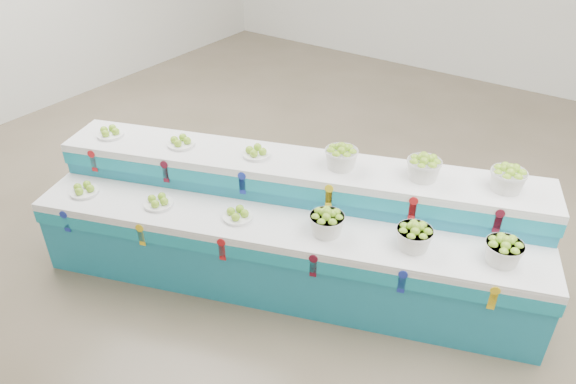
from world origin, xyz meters
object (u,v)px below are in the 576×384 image
Objects in this scene: basket_lower_left at (327,222)px; plate_upper_mid at (181,141)px; basket_upper_right at (508,178)px; display_stand at (288,227)px.

basket_lower_left is 1.56m from plate_upper_mid.
basket_upper_right is (1.06, 0.93, 0.30)m from basket_lower_left.
basket_upper_right is (2.60, 0.92, 0.06)m from plate_upper_mid.
basket_lower_left is at bearing -0.55° from plate_upper_mid.
display_stand is at bearing -151.71° from basket_upper_right.
basket_upper_right is at bearing 8.86° from display_stand.
basket_lower_left is at bearing -34.37° from display_stand.
display_stand is at bearing 165.06° from basket_lower_left.
display_stand is 17.17× the size of plate_upper_mid.
plate_upper_mid is at bearing 166.10° from display_stand.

